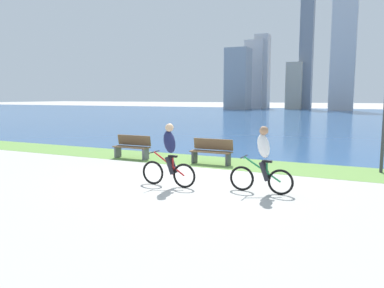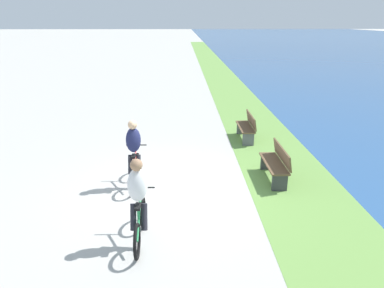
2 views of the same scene
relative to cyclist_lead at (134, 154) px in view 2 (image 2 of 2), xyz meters
The scene contains 6 objects.
ground_plane 1.25m from the cyclist_lead, 80.20° to the left, with size 300.00×300.00×0.00m, color #B2AFA8.
grass_strip_bayside 4.08m from the cyclist_lead, 87.75° to the left, with size 120.00×2.38×0.01m, color #6B9947.
cyclist_lead is the anchor object (origin of this frame).
cyclist_trailing 2.47m from the cyclist_lead, ahead, with size 1.63×0.52×1.68m.
bench_near_path 4.92m from the cyclist_lead, 135.94° to the left, with size 1.50×0.47×0.90m.
bench_far_along_path 3.62m from the cyclist_lead, 93.84° to the left, with size 1.50×0.47×0.90m.
Camera 2 is at (8.00, 0.28, 3.95)m, focal length 33.28 mm.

